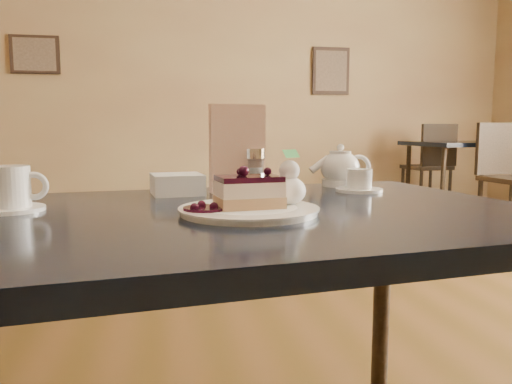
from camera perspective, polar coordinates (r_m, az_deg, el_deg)
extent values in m
cube|color=tan|center=(5.84, -8.91, 12.87)|extent=(8.00, 0.02, 3.00)
cube|color=black|center=(5.97, -23.95, 14.17)|extent=(0.50, 0.03, 0.40)
cube|color=black|center=(6.16, 8.55, 13.51)|extent=(0.45, 0.03, 0.55)
cube|color=black|center=(0.99, -1.66, -3.19)|extent=(1.28, 0.93, 0.04)
cylinder|color=black|center=(1.61, 14.12, -13.18)|extent=(0.05, 0.05, 0.71)
cylinder|color=white|center=(0.94, -0.81, -2.15)|extent=(0.26, 0.26, 0.01)
cube|color=tan|center=(0.93, -0.82, -1.12)|extent=(0.13, 0.10, 0.02)
cube|color=#FFE6C9|center=(0.93, -0.82, 0.40)|extent=(0.13, 0.10, 0.03)
cube|color=black|center=(0.93, -0.82, 1.56)|extent=(0.12, 0.09, 0.01)
ellipsoid|color=white|center=(0.97, 3.81, 0.14)|extent=(0.06, 0.06, 0.05)
cylinder|color=black|center=(0.91, -5.85, -1.89)|extent=(0.08, 0.08, 0.01)
cylinder|color=white|center=(1.08, -26.29, -1.75)|extent=(0.13, 0.13, 0.01)
cylinder|color=white|center=(1.08, -26.42, 0.56)|extent=(0.08, 0.08, 0.08)
torus|color=white|center=(1.06, -24.04, 0.63)|extent=(0.06, 0.01, 0.06)
cylinder|color=white|center=(1.30, 11.70, 0.23)|extent=(0.12, 0.12, 0.01)
cylinder|color=white|center=(1.30, 11.73, 1.50)|extent=(0.06, 0.06, 0.05)
ellipsoid|color=white|center=(1.42, 9.58, 2.55)|extent=(0.11, 0.11, 0.09)
cylinder|color=white|center=(1.41, 9.62, 4.68)|extent=(0.06, 0.06, 0.01)
cylinder|color=white|center=(1.39, 6.69, 2.53)|extent=(0.06, 0.02, 0.05)
cube|color=beige|center=(1.26, -2.16, 4.97)|extent=(0.14, 0.05, 0.22)
cylinder|color=white|center=(1.28, -0.25, 1.98)|extent=(0.06, 0.06, 0.08)
cylinder|color=silver|center=(1.27, -0.25, 4.44)|extent=(0.06, 0.06, 0.02)
cube|color=white|center=(1.23, -9.00, 0.90)|extent=(0.13, 0.13, 0.05)
cube|color=black|center=(5.51, 22.83, 5.11)|extent=(1.11, 0.92, 0.04)
cylinder|color=black|center=(5.02, 20.55, 0.56)|extent=(0.05, 0.05, 0.74)
cylinder|color=black|center=(5.60, 16.97, 1.34)|extent=(0.05, 0.05, 0.74)
cylinder|color=black|center=(6.06, 24.36, 1.44)|extent=(0.05, 0.05, 0.74)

